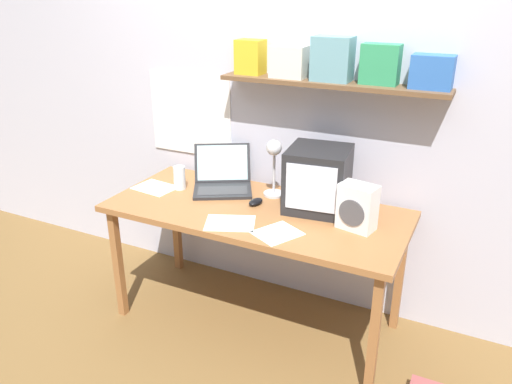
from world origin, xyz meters
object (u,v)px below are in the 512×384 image
corner_desk (256,218)px  juice_glass (180,179)px  desk_lamp (274,160)px  computer_mouse (256,202)px  space_heater (357,207)px  printed_handout (155,188)px  open_notebook (230,223)px  laptop (223,178)px  crt_monitor (318,179)px  loose_paper_near_monitor (277,233)px

corner_desk → juice_glass: juice_glass is taller
desk_lamp → computer_mouse: (-0.05, -0.13, -0.22)m
space_heater → printed_handout: (-1.26, -0.01, -0.12)m
space_heater → open_notebook: (-0.61, -0.23, -0.12)m
printed_handout → laptop: bearing=27.6°
printed_handout → juice_glass: bearing=23.5°
open_notebook → space_heater: bearing=21.1°
laptop → juice_glass: size_ratio=3.31×
desk_lamp → open_notebook: 0.48m
crt_monitor → laptop: (-0.62, 0.03, -0.11)m
desk_lamp → space_heater: bearing=-39.9°
laptop → open_notebook: (0.28, -0.42, -0.06)m
computer_mouse → space_heater: bearing=-4.3°
corner_desk → open_notebook: open_notebook is taller
corner_desk → computer_mouse: computer_mouse is taller
corner_desk → desk_lamp: size_ratio=4.69×
loose_paper_near_monitor → laptop: bearing=143.0°
loose_paper_near_monitor → printed_handout: size_ratio=1.05×
juice_glass → printed_handout: juice_glass is taller
loose_paper_near_monitor → open_notebook: (-0.27, -0.00, 0.00)m
crt_monitor → space_heater: crt_monitor is taller
loose_paper_near_monitor → printed_handout: bearing=166.5°
laptop → desk_lamp: 0.39m
laptop → desk_lamp: size_ratio=1.32×
desk_lamp → loose_paper_near_monitor: (0.21, -0.41, -0.23)m
crt_monitor → computer_mouse: bearing=-168.5°
laptop → space_heater: same height
desk_lamp → juice_glass: size_ratio=2.51×
desk_lamp → printed_handout: size_ratio=1.34×
crt_monitor → laptop: size_ratio=0.78×
juice_glass → computer_mouse: (0.52, -0.01, -0.05)m
desk_lamp → computer_mouse: desk_lamp is taller
crt_monitor → juice_glass: size_ratio=2.59×
space_heater → loose_paper_near_monitor: 0.42m
printed_handout → space_heater: bearing=0.5°
juice_glass → printed_handout: size_ratio=0.53×
desk_lamp → juice_glass: (-0.57, -0.13, -0.17)m
laptop → loose_paper_near_monitor: (0.55, -0.41, -0.06)m
printed_handout → open_notebook: bearing=-19.0°
loose_paper_near_monitor → printed_handout: 0.94m
desk_lamp → computer_mouse: bearing=-132.3°
crt_monitor → corner_desk: bearing=-159.0°
computer_mouse → open_notebook: computer_mouse is taller
computer_mouse → open_notebook: bearing=-92.7°
corner_desk → laptop: size_ratio=3.55×
crt_monitor → juice_glass: (-0.85, -0.10, -0.11)m
desk_lamp → juice_glass: bearing=170.7°
computer_mouse → open_notebook: 0.28m
crt_monitor → desk_lamp: desk_lamp is taller
corner_desk → printed_handout: size_ratio=6.28×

